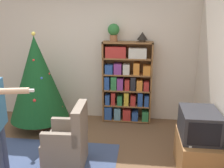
{
  "coord_description": "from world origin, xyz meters",
  "views": [
    {
      "loc": [
        1.01,
        -2.82,
        2.15
      ],
      "look_at": [
        0.55,
        0.92,
        1.05
      ],
      "focal_mm": 40.0,
      "sensor_mm": 36.0,
      "label": 1
    }
  ],
  "objects_px": {
    "potted_plant": "(114,31)",
    "table_lamp": "(142,36)",
    "television": "(199,124)",
    "bookshelf": "(126,84)",
    "christmas_tree": "(37,79)",
    "armchair": "(68,144)"
  },
  "relations": [
    {
      "from": "potted_plant",
      "to": "table_lamp",
      "type": "bearing_deg",
      "value": 0.0
    },
    {
      "from": "television",
      "to": "bookshelf",
      "type": "bearing_deg",
      "value": 124.82
    },
    {
      "from": "bookshelf",
      "to": "christmas_tree",
      "type": "bearing_deg",
      "value": -161.71
    },
    {
      "from": "bookshelf",
      "to": "potted_plant",
      "type": "relative_size",
      "value": 4.87
    },
    {
      "from": "television",
      "to": "potted_plant",
      "type": "xyz_separation_m",
      "value": [
        -1.33,
        1.55,
        1.09
      ]
    },
    {
      "from": "bookshelf",
      "to": "christmas_tree",
      "type": "relative_size",
      "value": 0.88
    },
    {
      "from": "armchair",
      "to": "television",
      "type": "bearing_deg",
      "value": 89.92
    },
    {
      "from": "potted_plant",
      "to": "christmas_tree",
      "type": "bearing_deg",
      "value": -158.29
    },
    {
      "from": "armchair",
      "to": "potted_plant",
      "type": "xyz_separation_m",
      "value": [
        0.47,
        1.63,
        1.47
      ]
    },
    {
      "from": "armchair",
      "to": "potted_plant",
      "type": "relative_size",
      "value": 2.8
    },
    {
      "from": "television",
      "to": "armchair",
      "type": "distance_m",
      "value": 1.84
    },
    {
      "from": "television",
      "to": "christmas_tree",
      "type": "distance_m",
      "value": 2.86
    },
    {
      "from": "christmas_tree",
      "to": "potted_plant",
      "type": "distance_m",
      "value": 1.65
    },
    {
      "from": "christmas_tree",
      "to": "table_lamp",
      "type": "bearing_deg",
      "value": 15.86
    },
    {
      "from": "christmas_tree",
      "to": "table_lamp",
      "type": "height_order",
      "value": "christmas_tree"
    },
    {
      "from": "bookshelf",
      "to": "armchair",
      "type": "bearing_deg",
      "value": -113.85
    },
    {
      "from": "armchair",
      "to": "table_lamp",
      "type": "bearing_deg",
      "value": 145.84
    },
    {
      "from": "television",
      "to": "christmas_tree",
      "type": "relative_size",
      "value": 0.33
    },
    {
      "from": "armchair",
      "to": "table_lamp",
      "type": "distance_m",
      "value": 2.36
    },
    {
      "from": "armchair",
      "to": "potted_plant",
      "type": "height_order",
      "value": "potted_plant"
    },
    {
      "from": "bookshelf",
      "to": "table_lamp",
      "type": "bearing_deg",
      "value": 1.41
    },
    {
      "from": "television",
      "to": "potted_plant",
      "type": "height_order",
      "value": "potted_plant"
    }
  ]
}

